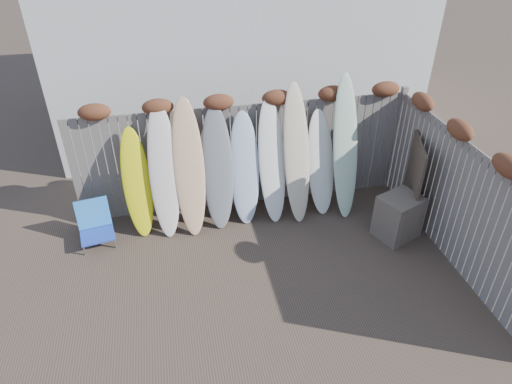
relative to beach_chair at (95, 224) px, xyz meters
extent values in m
plane|color=#493A2D|center=(2.67, -1.77, -0.34)|extent=(80.00, 80.00, 0.00)
cube|color=slate|center=(2.67, 0.63, 0.66)|extent=(6.00, 0.10, 2.00)
cube|color=slate|center=(5.67, 0.63, 0.71)|extent=(0.10, 0.10, 2.10)
ellipsoid|color=brown|center=(0.27, 0.59, 1.76)|extent=(0.52, 0.28, 0.28)
ellipsoid|color=brown|center=(1.27, 0.59, 1.76)|extent=(0.52, 0.28, 0.28)
ellipsoid|color=brown|center=(2.27, 0.59, 1.76)|extent=(0.52, 0.28, 0.28)
ellipsoid|color=brown|center=(3.27, 0.59, 1.76)|extent=(0.52, 0.28, 0.28)
ellipsoid|color=brown|center=(4.27, 0.59, 1.76)|extent=(0.52, 0.28, 0.28)
ellipsoid|color=brown|center=(5.27, 0.59, 1.76)|extent=(0.52, 0.28, 0.28)
cube|color=slate|center=(5.67, -1.57, 0.66)|extent=(0.10, 4.40, 2.00)
ellipsoid|color=brown|center=(5.63, -2.27, 1.76)|extent=(0.28, 0.56, 0.28)
ellipsoid|color=brown|center=(5.63, -1.17, 1.76)|extent=(0.28, 0.56, 0.28)
ellipsoid|color=brown|center=(5.63, -0.07, 1.76)|extent=(0.28, 0.56, 0.28)
cube|color=blue|center=(0.02, -0.13, -0.13)|extent=(0.62, 0.57, 0.03)
cube|color=#297BD1|center=(-0.02, 0.13, 0.14)|extent=(0.57, 0.26, 0.50)
cylinder|color=#A4A5AB|center=(-0.19, -0.37, -0.24)|extent=(0.03, 0.03, 0.20)
cylinder|color=silver|center=(-0.26, 0.03, -0.24)|extent=(0.03, 0.03, 0.20)
cylinder|color=#B6B6BE|center=(0.31, -0.29, -0.24)|extent=(0.03, 0.03, 0.20)
cylinder|color=#A1A0A7|center=(0.23, 0.12, -0.24)|extent=(0.03, 0.03, 0.20)
cube|color=#665D4D|center=(5.08, -0.92, 0.05)|extent=(0.83, 0.77, 0.78)
cube|color=#463A2A|center=(5.46, -0.54, 0.45)|extent=(0.39, 1.01, 1.58)
ellipsoid|color=yellow|center=(0.77, 0.21, 0.59)|extent=(0.51, 0.69, 1.85)
ellipsoid|color=white|center=(1.24, 0.16, 0.78)|extent=(0.55, 0.82, 2.24)
ellipsoid|color=#FFCD98|center=(1.66, 0.13, 0.81)|extent=(0.55, 0.82, 2.30)
ellipsoid|color=slate|center=(2.15, 0.20, 0.71)|extent=(0.59, 0.78, 2.10)
ellipsoid|color=silver|center=(2.62, 0.23, 0.64)|extent=(0.58, 0.74, 1.95)
ellipsoid|color=white|center=(3.11, 0.20, 0.74)|extent=(0.50, 0.78, 2.15)
ellipsoid|color=beige|center=(3.54, 0.15, 0.86)|extent=(0.48, 0.85, 2.40)
ellipsoid|color=white|center=(4.02, 0.21, 0.60)|extent=(0.57, 0.71, 1.88)
ellipsoid|color=#B9D7B5|center=(4.43, 0.13, 0.91)|extent=(0.48, 0.88, 2.49)
camera|label=1|loc=(1.43, -6.56, 4.71)|focal=32.00mm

